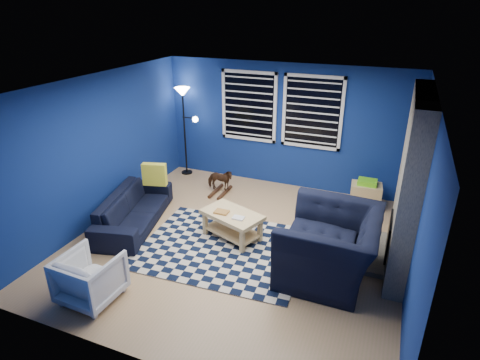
# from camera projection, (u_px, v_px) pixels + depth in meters

# --- Properties ---
(floor) EXTENTS (5.00, 5.00, 0.00)m
(floor) POSITION_uv_depth(u_px,v_px,m) (237.00, 243.00, 6.41)
(floor) COLOR tan
(floor) RESTS_ON ground
(ceiling) EXTENTS (5.00, 5.00, 0.00)m
(ceiling) POSITION_uv_depth(u_px,v_px,m) (236.00, 86.00, 5.40)
(ceiling) COLOR white
(ceiling) RESTS_ON wall_back
(wall_back) EXTENTS (5.00, 0.00, 5.00)m
(wall_back) POSITION_uv_depth(u_px,v_px,m) (284.00, 127.00, 8.02)
(wall_back) COLOR navy
(wall_back) RESTS_ON floor
(wall_left) EXTENTS (0.00, 5.00, 5.00)m
(wall_left) POSITION_uv_depth(u_px,v_px,m) (100.00, 150.00, 6.76)
(wall_left) COLOR navy
(wall_left) RESTS_ON floor
(wall_right) EXTENTS (0.00, 5.00, 5.00)m
(wall_right) POSITION_uv_depth(u_px,v_px,m) (420.00, 200.00, 5.05)
(wall_right) COLOR navy
(wall_right) RESTS_ON floor
(fireplace) EXTENTS (0.65, 2.00, 2.50)m
(fireplace) POSITION_uv_depth(u_px,v_px,m) (408.00, 186.00, 5.54)
(fireplace) COLOR gray
(fireplace) RESTS_ON floor
(window_left) EXTENTS (1.17, 0.06, 1.42)m
(window_left) POSITION_uv_depth(u_px,v_px,m) (249.00, 106.00, 8.10)
(window_left) COLOR black
(window_left) RESTS_ON wall_back
(window_right) EXTENTS (1.17, 0.06, 1.42)m
(window_right) POSITION_uv_depth(u_px,v_px,m) (312.00, 112.00, 7.66)
(window_right) COLOR black
(window_right) RESTS_ON wall_back
(tv) EXTENTS (0.07, 1.00, 0.58)m
(tv) POSITION_uv_depth(u_px,v_px,m) (417.00, 141.00, 6.70)
(tv) COLOR black
(tv) RESTS_ON wall_right
(rug) EXTENTS (2.60, 2.13, 0.02)m
(rug) POSITION_uv_depth(u_px,v_px,m) (223.00, 248.00, 6.28)
(rug) COLOR black
(rug) RESTS_ON floor
(sofa) EXTENTS (2.08, 1.21, 0.57)m
(sofa) POSITION_uv_depth(u_px,v_px,m) (134.00, 209.00, 6.86)
(sofa) COLOR black
(sofa) RESTS_ON floor
(armchair_big) EXTENTS (1.46, 1.28, 0.94)m
(armchair_big) POSITION_uv_depth(u_px,v_px,m) (330.00, 245.00, 5.51)
(armchair_big) COLOR black
(armchair_big) RESTS_ON floor
(armchair_bent) EXTENTS (0.72, 0.74, 0.65)m
(armchair_bent) POSITION_uv_depth(u_px,v_px,m) (90.00, 277.00, 5.10)
(armchair_bent) COLOR gray
(armchair_bent) RESTS_ON floor
(rocking_horse) EXTENTS (0.31, 0.56, 0.45)m
(rocking_horse) POSITION_uv_depth(u_px,v_px,m) (220.00, 180.00, 7.97)
(rocking_horse) COLOR #472816
(rocking_horse) RESTS_ON floor
(coffee_table) EXTENTS (1.09, 0.85, 0.48)m
(coffee_table) POSITION_uv_depth(u_px,v_px,m) (232.00, 220.00, 6.42)
(coffee_table) COLOR #DFC07D
(coffee_table) RESTS_ON rug
(cabinet) EXTENTS (0.58, 0.42, 0.54)m
(cabinet) POSITION_uv_depth(u_px,v_px,m) (366.00, 195.00, 7.47)
(cabinet) COLOR #DFC07D
(cabinet) RESTS_ON floor
(floor_lamp) EXTENTS (0.52, 0.32, 1.92)m
(floor_lamp) POSITION_uv_depth(u_px,v_px,m) (184.00, 104.00, 8.41)
(floor_lamp) COLOR black
(floor_lamp) RESTS_ON floor
(throw_pillow) EXTENTS (0.44, 0.23, 0.40)m
(throw_pillow) POSITION_uv_depth(u_px,v_px,m) (155.00, 174.00, 7.02)
(throw_pillow) COLOR gold
(throw_pillow) RESTS_ON sofa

